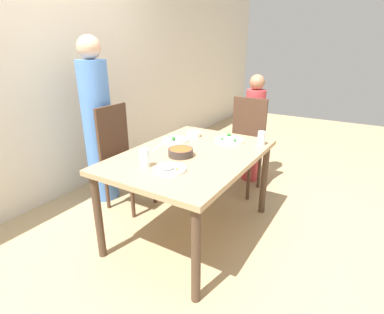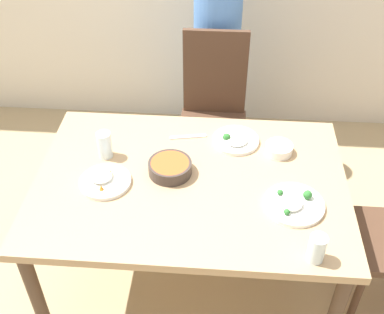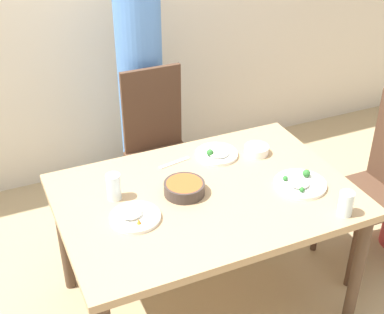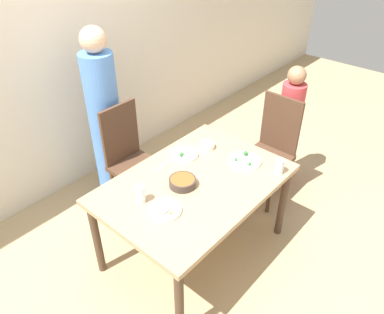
# 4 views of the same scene
# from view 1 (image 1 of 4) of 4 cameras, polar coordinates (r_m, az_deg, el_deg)

# --- Properties ---
(ground_plane) EXTENTS (10.00, 10.00, 0.00)m
(ground_plane) POSITION_cam_1_polar(r_m,az_deg,el_deg) (2.73, -0.14, -13.84)
(ground_plane) COLOR tan
(wall_back) EXTENTS (10.00, 0.06, 2.70)m
(wall_back) POSITION_cam_1_polar(r_m,az_deg,el_deg) (3.35, -24.81, 15.59)
(wall_back) COLOR beige
(wall_back) RESTS_ON ground_plane
(dining_table) EXTENTS (1.39, 0.96, 0.73)m
(dining_table) POSITION_cam_1_polar(r_m,az_deg,el_deg) (2.41, -0.16, -1.00)
(dining_table) COLOR tan
(dining_table) RESTS_ON ground_plane
(chair_adult_spot) EXTENTS (0.40, 0.40, 1.01)m
(chair_adult_spot) POSITION_cam_1_polar(r_m,az_deg,el_deg) (2.99, -13.05, 0.40)
(chair_adult_spot) COLOR #4C3323
(chair_adult_spot) RESTS_ON ground_plane
(chair_child_spot) EXTENTS (0.40, 0.40, 1.01)m
(chair_child_spot) POSITION_cam_1_polar(r_m,az_deg,el_deg) (3.32, 9.93, 2.67)
(chair_child_spot) COLOR #4C3323
(chair_child_spot) RESTS_ON ground_plane
(person_adult) EXTENTS (0.29, 0.29, 1.63)m
(person_adult) POSITION_cam_1_polar(r_m,az_deg,el_deg) (3.14, -17.47, 5.50)
(person_adult) COLOR #5184D1
(person_adult) RESTS_ON ground_plane
(person_child) EXTENTS (0.22, 0.22, 1.24)m
(person_child) POSITION_cam_1_polar(r_m,az_deg,el_deg) (3.55, 11.62, 4.67)
(person_child) COLOR #C63D42
(person_child) RESTS_ON ground_plane
(bowl_curry) EXTENTS (0.20, 0.20, 0.06)m
(bowl_curry) POSITION_cam_1_polar(r_m,az_deg,el_deg) (2.32, -2.17, 0.94)
(bowl_curry) COLOR #3D332D
(bowl_curry) RESTS_ON dining_table
(plate_rice_adult) EXTENTS (0.26, 0.26, 0.06)m
(plate_rice_adult) POSITION_cam_1_polar(r_m,az_deg,el_deg) (2.70, 7.20, 3.27)
(plate_rice_adult) COLOR white
(plate_rice_adult) RESTS_ON dining_table
(plate_rice_child) EXTENTS (0.23, 0.23, 0.05)m
(plate_rice_child) POSITION_cam_1_polar(r_m,az_deg,el_deg) (2.69, -3.13, 3.31)
(plate_rice_child) COLOR white
(plate_rice_child) RESTS_ON dining_table
(plate_noodles) EXTENTS (0.23, 0.23, 0.05)m
(plate_noodles) POSITION_cam_1_polar(r_m,az_deg,el_deg) (2.06, -4.35, -2.22)
(plate_noodles) COLOR white
(plate_noodles) RESTS_ON dining_table
(bowl_rice_small) EXTENTS (0.13, 0.13, 0.04)m
(bowl_rice_small) POSITION_cam_1_polar(r_m,az_deg,el_deg) (2.82, 0.30, 4.40)
(bowl_rice_small) COLOR white
(bowl_rice_small) RESTS_ON dining_table
(glass_water_tall) EXTENTS (0.07, 0.07, 0.13)m
(glass_water_tall) POSITION_cam_1_polar(r_m,az_deg,el_deg) (2.13, -9.02, -0.23)
(glass_water_tall) COLOR silver
(glass_water_tall) RESTS_ON dining_table
(glass_water_short) EXTENTS (0.07, 0.07, 0.12)m
(glass_water_short) POSITION_cam_1_polar(r_m,az_deg,el_deg) (2.64, 13.09, 3.52)
(glass_water_short) COLOR silver
(glass_water_short) RESTS_ON dining_table
(fork_steel) EXTENTS (0.18, 0.05, 0.01)m
(fork_steel) POSITION_cam_1_polar(r_m,az_deg,el_deg) (2.52, -6.54, 1.79)
(fork_steel) COLOR silver
(fork_steel) RESTS_ON dining_table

